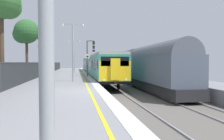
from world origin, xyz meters
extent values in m
cube|color=gray|center=(-2.50, 0.00, -0.50)|extent=(6.40, 110.00, 1.00)
cube|color=silver|center=(0.40, 0.00, 0.01)|extent=(0.60, 110.00, 0.01)
cube|color=yellow|center=(-0.35, 0.00, 0.01)|extent=(0.12, 110.00, 0.01)
cube|color=#56514C|center=(6.20, 0.00, -1.10)|extent=(11.00, 110.00, 0.20)
cube|color=gray|center=(1.38, 0.00, -0.96)|extent=(0.07, 110.00, 0.08)
cube|color=gray|center=(2.82, 0.00, -0.96)|extent=(0.07, 110.00, 0.08)
cube|color=gray|center=(5.38, 0.00, -0.96)|extent=(0.07, 110.00, 0.08)
cube|color=gray|center=(6.82, 0.00, -0.96)|extent=(0.07, 110.00, 0.08)
cube|color=#2D846B|center=(2.10, 14.41, 1.27)|extent=(2.80, 19.24, 2.30)
cube|color=black|center=(2.10, 14.41, -0.01)|extent=(2.64, 18.64, 0.25)
cube|color=#999E9E|center=(2.10, 14.41, 2.54)|extent=(2.68, 19.24, 0.24)
cube|color=black|center=(0.69, 14.41, 1.57)|extent=(0.02, 17.64, 0.84)
cube|color=teal|center=(0.69, 9.60, 1.17)|extent=(0.03, 1.10, 1.90)
cube|color=teal|center=(0.69, 19.22, 1.17)|extent=(0.03, 1.10, 1.90)
cylinder|color=black|center=(1.32, 7.39, -0.50)|extent=(0.12, 0.84, 0.84)
cylinder|color=black|center=(2.88, 7.39, -0.50)|extent=(0.12, 0.84, 0.84)
cylinder|color=black|center=(1.32, 21.43, -0.50)|extent=(0.12, 0.84, 0.84)
cylinder|color=black|center=(2.88, 21.43, -0.50)|extent=(0.12, 0.84, 0.84)
cube|color=#2D846B|center=(2.10, 34.26, 1.27)|extent=(2.80, 19.24, 2.30)
cube|color=black|center=(2.10, 34.26, -0.01)|extent=(2.64, 18.64, 0.25)
cube|color=#999E9E|center=(2.10, 34.26, 2.54)|extent=(2.68, 19.24, 0.24)
cube|color=black|center=(0.69, 34.26, 1.57)|extent=(0.02, 17.64, 0.84)
cube|color=teal|center=(0.69, 29.44, 1.17)|extent=(0.03, 1.10, 1.90)
cube|color=teal|center=(0.69, 39.07, 1.17)|extent=(0.03, 1.10, 1.90)
cylinder|color=black|center=(1.32, 27.23, -0.50)|extent=(0.12, 0.84, 0.84)
cylinder|color=black|center=(2.88, 27.23, -0.50)|extent=(0.12, 0.84, 0.84)
cylinder|color=black|center=(1.32, 41.28, -0.50)|extent=(0.12, 0.84, 0.84)
cylinder|color=black|center=(2.88, 41.28, -0.50)|extent=(0.12, 0.84, 0.84)
cube|color=yellow|center=(2.10, 4.83, 1.02)|extent=(2.70, 0.10, 1.70)
cube|color=black|center=(2.10, 4.82, 1.82)|extent=(2.40, 0.08, 0.80)
cube|color=yellow|center=(2.10, 4.69, 1.17)|extent=(0.80, 0.24, 1.80)
cylinder|color=white|center=(1.15, 4.77, 0.27)|extent=(0.18, 0.06, 0.18)
cylinder|color=white|center=(3.05, 4.77, 0.27)|extent=(0.18, 0.06, 0.18)
cylinder|color=black|center=(2.10, 4.54, 0.02)|extent=(0.20, 0.35, 0.20)
cube|color=black|center=(2.10, 34.26, 2.79)|extent=(0.60, 0.90, 0.20)
cube|color=#232326|center=(6.10, 5.56, -0.38)|extent=(2.30, 12.61, 0.79)
cube|color=#4C5666|center=(6.10, 5.56, 1.14)|extent=(2.60, 11.81, 2.23)
cylinder|color=#515660|center=(6.10, 5.56, 2.25)|extent=(2.39, 11.41, 2.39)
cylinder|color=black|center=(5.32, 1.25, -0.50)|extent=(0.12, 0.84, 0.84)
cylinder|color=black|center=(6.88, 1.25, -0.50)|extent=(0.12, 0.84, 0.84)
cylinder|color=black|center=(5.32, 9.86, -0.50)|extent=(0.12, 0.84, 0.84)
cylinder|color=black|center=(6.88, 9.86, -0.50)|extent=(0.12, 0.84, 0.84)
cube|color=#232326|center=(6.10, 18.96, -0.38)|extent=(2.30, 12.61, 0.79)
cube|color=#4C5666|center=(6.10, 18.96, 1.14)|extent=(2.60, 11.81, 2.23)
cylinder|color=#515660|center=(6.10, 18.96, 2.25)|extent=(2.39, 11.41, 2.39)
cylinder|color=black|center=(5.32, 14.66, -0.50)|extent=(0.12, 0.84, 0.84)
cylinder|color=black|center=(6.88, 14.66, -0.50)|extent=(0.12, 0.84, 0.84)
cylinder|color=black|center=(5.32, 23.26, -0.50)|extent=(0.12, 0.84, 0.84)
cylinder|color=black|center=(6.88, 23.26, -0.50)|extent=(0.12, 0.84, 0.84)
cube|color=#232326|center=(6.10, 32.37, -0.38)|extent=(2.30, 12.61, 0.79)
cube|color=#4C5666|center=(6.10, 32.37, 1.14)|extent=(2.60, 11.81, 2.23)
cylinder|color=#515660|center=(6.10, 32.37, 2.25)|extent=(2.39, 11.41, 2.39)
cylinder|color=black|center=(5.32, 28.06, -0.50)|extent=(0.12, 0.84, 0.84)
cylinder|color=black|center=(6.88, 28.06, -0.50)|extent=(0.12, 0.84, 0.84)
cylinder|color=black|center=(5.32, 36.67, -0.50)|extent=(0.12, 0.84, 0.84)
cylinder|color=black|center=(6.88, 36.67, -0.50)|extent=(0.12, 0.84, 0.84)
cylinder|color=#47474C|center=(0.35, 16.09, 2.29)|extent=(0.18, 0.18, 4.58)
cube|color=#47474C|center=(0.80, 16.09, 4.58)|extent=(0.90, 0.12, 0.12)
cube|color=black|center=(1.20, 16.09, 4.03)|extent=(0.28, 0.20, 1.00)
cylinder|color=black|center=(1.20, 15.97, 4.35)|extent=(0.16, 0.04, 0.16)
cylinder|color=yellow|center=(1.20, 15.97, 4.03)|extent=(0.16, 0.04, 0.16)
cylinder|color=black|center=(1.20, 15.97, 3.71)|extent=(0.16, 0.04, 0.16)
cube|color=black|center=(1.20, 16.09, 3.28)|extent=(0.32, 0.16, 0.24)
cylinder|color=#59595B|center=(0.25, 13.57, 1.20)|extent=(0.08, 0.08, 2.41)
cylinder|color=black|center=(0.25, 13.57, 2.47)|extent=(0.59, 0.02, 0.59)
cylinder|color=silver|center=(0.25, 13.56, 2.47)|extent=(0.56, 0.02, 0.56)
cube|color=black|center=(0.25, 13.54, 2.47)|extent=(0.24, 0.01, 0.18)
cylinder|color=#93999E|center=(-1.41, 7.07, 2.65)|extent=(0.14, 0.14, 5.31)
cube|color=#93999E|center=(-0.96, 7.07, 5.21)|extent=(0.90, 0.08, 0.08)
cylinder|color=silver|center=(-0.51, 7.07, 5.13)|extent=(0.20, 0.20, 0.18)
cube|color=#93999E|center=(-1.86, 7.07, 5.21)|extent=(0.90, 0.08, 0.08)
cylinder|color=silver|center=(-2.31, 7.07, 5.13)|extent=(0.20, 0.20, 0.18)
cylinder|color=#93999E|center=(-1.41, 25.81, 2.78)|extent=(0.14, 0.14, 5.56)
cube|color=#93999E|center=(-0.96, 25.81, 5.46)|extent=(0.90, 0.08, 0.08)
cylinder|color=silver|center=(-0.51, 25.81, 5.38)|extent=(0.20, 0.20, 0.18)
cube|color=#93999E|center=(-1.86, 25.81, 5.46)|extent=(0.90, 0.08, 0.08)
cylinder|color=silver|center=(-2.31, 25.81, 5.38)|extent=(0.20, 0.20, 0.18)
cube|color=#282B2D|center=(-5.45, 0.00, 0.86)|extent=(0.03, 99.00, 1.72)
cube|color=#38383D|center=(-5.45, 0.00, 1.72)|extent=(0.06, 99.00, 0.06)
cylinder|color=#38383D|center=(-5.45, 0.00, 0.86)|extent=(0.07, 0.07, 1.72)
cylinder|color=#38383D|center=(-5.45, 11.69, 0.86)|extent=(0.07, 0.07, 1.72)
cylinder|color=#38383D|center=(-5.45, 23.38, 0.86)|extent=(0.07, 0.07, 1.72)
cylinder|color=#38383D|center=(-5.45, 35.06, 0.86)|extent=(0.07, 0.07, 1.72)
cylinder|color=#38383D|center=(-5.45, 46.75, 0.86)|extent=(0.07, 0.07, 1.72)
cylinder|color=#473323|center=(-6.68, 29.77, 2.77)|extent=(0.38, 0.38, 5.53)
sphere|color=#234C23|center=(-6.68, 29.77, 6.36)|extent=(3.01, 3.01, 3.01)
sphere|color=#234C23|center=(-6.28, 30.05, 5.99)|extent=(2.29, 2.29, 2.29)
cylinder|color=#473323|center=(-7.38, 35.15, 2.11)|extent=(0.38, 0.38, 4.21)
sphere|color=#33662D|center=(-7.38, 35.15, 5.08)|extent=(3.16, 3.16, 3.16)
sphere|color=#33662D|center=(-6.95, 34.60, 4.69)|extent=(2.38, 2.38, 2.38)
cylinder|color=#473323|center=(-6.60, 4.11, 2.80)|extent=(0.33, 0.33, 5.59)
sphere|color=#33662D|center=(-6.60, 4.11, 6.37)|extent=(2.82, 2.82, 2.82)
sphere|color=#33662D|center=(-6.19, 4.66, 6.01)|extent=(1.89, 1.89, 1.89)
cylinder|color=#473323|center=(-7.43, 16.79, 2.44)|extent=(0.34, 0.34, 4.87)
sphere|color=#285628|center=(-7.43, 16.79, 5.74)|extent=(3.14, 3.14, 3.14)
sphere|color=#285628|center=(-7.96, 16.70, 5.34)|extent=(2.31, 2.31, 2.31)
camera|label=1|loc=(-1.15, -13.74, 1.73)|focal=36.00mm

